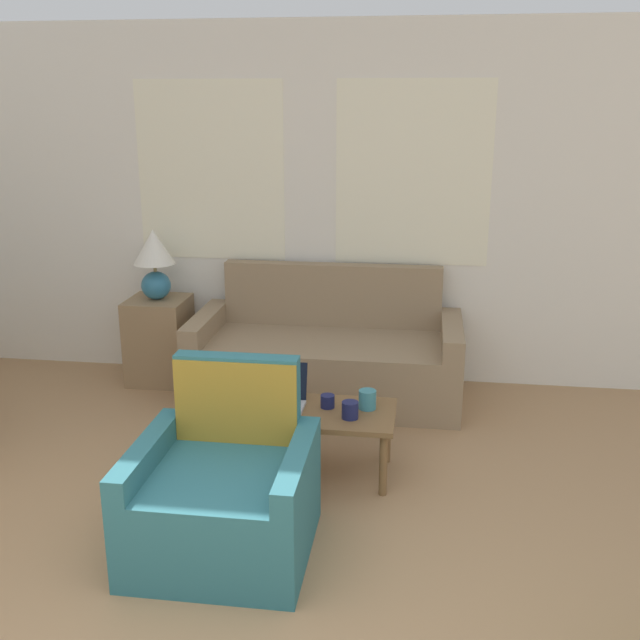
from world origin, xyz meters
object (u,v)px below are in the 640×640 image
object	(u,v)px
laptop	(276,397)
cup_navy	(328,401)
armchair	(226,495)
coffee_table	(313,418)
couch	(327,359)
cup_white	(350,410)
cup_yellow	(367,400)
table_lamp	(154,258)

from	to	relation	value
laptop	cup_navy	bearing A→B (deg)	3.28
armchair	coffee_table	distance (m)	0.84
couch	cup_white	size ratio (longest dim) A/B	19.73
cup_yellow	cup_white	size ratio (longest dim) A/B	1.15
armchair	cup_white	distance (m)	0.89
armchair	cup_navy	world-z (taller)	armchair
couch	cup_yellow	world-z (taller)	couch
cup_white	couch	bearing A→B (deg)	103.09
laptop	cup_white	xyz separation A→B (m)	(0.43, -0.11, -0.01)
cup_white	laptop	bearing A→B (deg)	165.44
table_lamp	cup_white	xyz separation A→B (m)	(1.58, -1.37, -0.51)
cup_navy	cup_white	distance (m)	0.19
cup_navy	couch	bearing A→B (deg)	97.63
coffee_table	couch	bearing A→B (deg)	93.53
armchair	cup_yellow	xyz separation A→B (m)	(0.60, 0.84, 0.18)
laptop	armchair	bearing A→B (deg)	-95.90
coffee_table	laptop	size ratio (longest dim) A/B	2.81
cup_yellow	cup_white	xyz separation A→B (m)	(-0.08, -0.14, -0.01)
cup_navy	cup_white	bearing A→B (deg)	-42.64
coffee_table	armchair	bearing A→B (deg)	-111.08
armchair	laptop	xyz separation A→B (m)	(0.08, 0.81, 0.17)
couch	table_lamp	xyz separation A→B (m)	(-1.29, 0.12, 0.67)
table_lamp	cup_yellow	bearing A→B (deg)	-36.41
coffee_table	laptop	xyz separation A→B (m)	(-0.22, 0.03, 0.10)
laptop	cup_white	size ratio (longest dim) A/B	3.46
laptop	cup_yellow	world-z (taller)	laptop
armchair	cup_yellow	bearing A→B (deg)	54.48
cup_white	coffee_table	bearing A→B (deg)	160.32
table_lamp	cup_navy	xyz separation A→B (m)	(1.44, -1.24, -0.52)
couch	laptop	bearing A→B (deg)	-97.15
table_lamp	cup_white	distance (m)	2.15
laptop	cup_yellow	size ratio (longest dim) A/B	3.02
table_lamp	laptop	size ratio (longest dim) A/B	1.57
cup_yellow	cup_white	world-z (taller)	cup_yellow
armchair	laptop	distance (m)	0.83
armchair	cup_navy	xyz separation A→B (m)	(0.38, 0.83, 0.16)
table_lamp	cup_navy	distance (m)	1.97
armchair	cup_white	size ratio (longest dim) A/B	9.10
laptop	coffee_table	bearing A→B (deg)	-9.12
coffee_table	cup_navy	xyz separation A→B (m)	(0.08, 0.05, 0.08)
armchair	laptop	world-z (taller)	armchair
armchair	table_lamp	world-z (taller)	table_lamp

